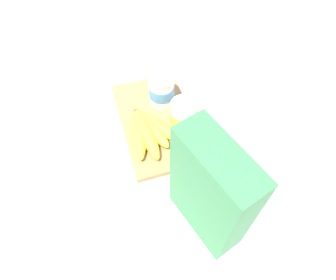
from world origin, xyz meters
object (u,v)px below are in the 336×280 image
(cereal_box, at_px, (211,193))
(yogurt_cup_back, at_px, (183,115))
(banana_bunch, at_px, (149,131))
(yogurt_cup_front, at_px, (162,90))
(cutting_board, at_px, (157,122))

(cereal_box, relative_size, yogurt_cup_back, 3.19)
(yogurt_cup_back, bearing_deg, banana_bunch, -87.70)
(cereal_box, height_order, banana_bunch, cereal_box)
(yogurt_cup_front, xyz_separation_m, banana_bunch, (0.11, -0.07, -0.03))
(yogurt_cup_back, bearing_deg, cutting_board, -122.19)
(cutting_board, xyz_separation_m, cereal_box, (0.31, 0.03, 0.14))
(cutting_board, bearing_deg, cereal_box, 5.35)
(banana_bunch, bearing_deg, cutting_board, 142.10)
(cereal_box, distance_m, yogurt_cup_front, 0.38)
(yogurt_cup_front, height_order, yogurt_cup_back, yogurt_cup_front)
(cutting_board, height_order, yogurt_cup_front, yogurt_cup_front)
(cutting_board, relative_size, banana_bunch, 1.82)
(yogurt_cup_back, bearing_deg, cereal_box, -7.23)
(yogurt_cup_front, distance_m, banana_bunch, 0.13)
(yogurt_cup_front, distance_m, yogurt_cup_back, 0.11)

